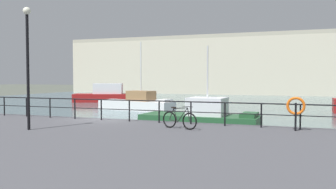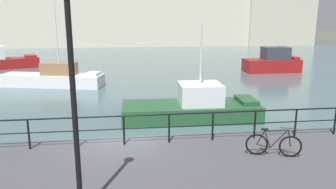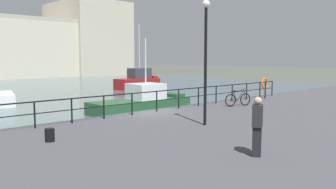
{
  "view_description": "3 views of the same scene",
  "coord_description": "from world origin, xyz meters",
  "px_view_note": "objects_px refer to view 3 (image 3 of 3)",
  "views": [
    {
      "loc": [
        10.0,
        -17.06,
        3.23
      ],
      "look_at": [
        2.13,
        3.7,
        2.2
      ],
      "focal_mm": 39.3,
      "sensor_mm": 36.0,
      "label": 1
    },
    {
      "loc": [
        0.28,
        -11.78,
        5.43
      ],
      "look_at": [
        2.12,
        2.27,
        2.1
      ],
      "focal_mm": 35.14,
      "sensor_mm": 36.0,
      "label": 2
    },
    {
      "loc": [
        -11.86,
        -14.45,
        3.83
      ],
      "look_at": [
        3.27,
        1.72,
        1.53
      ],
      "focal_mm": 38.12,
      "sensor_mm": 36.0,
      "label": 3
    }
  ],
  "objects_px": {
    "quay_lamp_post": "(206,47)",
    "moored_blue_motorboat": "(138,81)",
    "moored_harbor_tender": "(142,102)",
    "mooring_bollard": "(50,135)",
    "parked_bicycle": "(238,99)",
    "life_ring_stand": "(265,84)",
    "standing_person": "(257,126)"
  },
  "relations": [
    {
      "from": "quay_lamp_post",
      "to": "moored_blue_motorboat",
      "type": "bearing_deg",
      "value": 57.1
    },
    {
      "from": "moored_harbor_tender",
      "to": "mooring_bollard",
      "type": "relative_size",
      "value": 16.9
    },
    {
      "from": "moored_harbor_tender",
      "to": "parked_bicycle",
      "type": "relative_size",
      "value": 4.35
    },
    {
      "from": "moored_harbor_tender",
      "to": "mooring_bollard",
      "type": "bearing_deg",
      "value": -140.29
    },
    {
      "from": "moored_harbor_tender",
      "to": "mooring_bollard",
      "type": "height_order",
      "value": "moored_harbor_tender"
    },
    {
      "from": "moored_harbor_tender",
      "to": "quay_lamp_post",
      "type": "bearing_deg",
      "value": -113.67
    },
    {
      "from": "parked_bicycle",
      "to": "life_ring_stand",
      "type": "height_order",
      "value": "life_ring_stand"
    },
    {
      "from": "standing_person",
      "to": "life_ring_stand",
      "type": "bearing_deg",
      "value": -88.83
    },
    {
      "from": "parked_bicycle",
      "to": "quay_lamp_post",
      "type": "relative_size",
      "value": 0.34
    },
    {
      "from": "quay_lamp_post",
      "to": "standing_person",
      "type": "bearing_deg",
      "value": -121.07
    },
    {
      "from": "mooring_bollard",
      "to": "moored_harbor_tender",
      "type": "bearing_deg",
      "value": 38.05
    },
    {
      "from": "parked_bicycle",
      "to": "standing_person",
      "type": "bearing_deg",
      "value": -124.38
    },
    {
      "from": "moored_harbor_tender",
      "to": "standing_person",
      "type": "distance_m",
      "value": 15.8
    },
    {
      "from": "parked_bicycle",
      "to": "life_ring_stand",
      "type": "distance_m",
      "value": 4.82
    },
    {
      "from": "moored_blue_motorboat",
      "to": "mooring_bollard",
      "type": "relative_size",
      "value": 17.86
    },
    {
      "from": "mooring_bollard",
      "to": "life_ring_stand",
      "type": "xyz_separation_m",
      "value": [
        16.38,
        2.07,
        0.75
      ]
    },
    {
      "from": "standing_person",
      "to": "parked_bicycle",
      "type": "bearing_deg",
      "value": -81.13
    },
    {
      "from": "mooring_bollard",
      "to": "quay_lamp_post",
      "type": "xyz_separation_m",
      "value": [
        5.98,
        -1.59,
        2.98
      ]
    },
    {
      "from": "moored_blue_motorboat",
      "to": "mooring_bollard",
      "type": "height_order",
      "value": "moored_blue_motorboat"
    },
    {
      "from": "moored_harbor_tender",
      "to": "quay_lamp_post",
      "type": "distance_m",
      "value": 11.58
    },
    {
      "from": "moored_blue_motorboat",
      "to": "life_ring_stand",
      "type": "distance_m",
      "value": 21.77
    },
    {
      "from": "moored_harbor_tender",
      "to": "life_ring_stand",
      "type": "xyz_separation_m",
      "value": [
        5.69,
        -6.3,
        1.34
      ]
    },
    {
      "from": "parked_bicycle",
      "to": "moored_blue_motorboat",
      "type": "bearing_deg",
      "value": 82.19
    },
    {
      "from": "moored_harbor_tender",
      "to": "parked_bicycle",
      "type": "height_order",
      "value": "moored_harbor_tender"
    },
    {
      "from": "parked_bicycle",
      "to": "moored_harbor_tender",
      "type": "bearing_deg",
      "value": 114.95
    },
    {
      "from": "mooring_bollard",
      "to": "life_ring_stand",
      "type": "bearing_deg",
      "value": 7.2
    },
    {
      "from": "mooring_bollard",
      "to": "standing_person",
      "type": "relative_size",
      "value": 0.26
    },
    {
      "from": "moored_blue_motorboat",
      "to": "parked_bicycle",
      "type": "height_order",
      "value": "moored_blue_motorboat"
    },
    {
      "from": "standing_person",
      "to": "mooring_bollard",
      "type": "bearing_deg",
      "value": 2.05
    },
    {
      "from": "moored_blue_motorboat",
      "to": "life_ring_stand",
      "type": "height_order",
      "value": "moored_blue_motorboat"
    },
    {
      "from": "moored_blue_motorboat",
      "to": "parked_bicycle",
      "type": "bearing_deg",
      "value": -115.58
    },
    {
      "from": "parked_bicycle",
      "to": "quay_lamp_post",
      "type": "xyz_separation_m",
      "value": [
        -5.77,
        -2.52,
        2.81
      ]
    }
  ]
}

